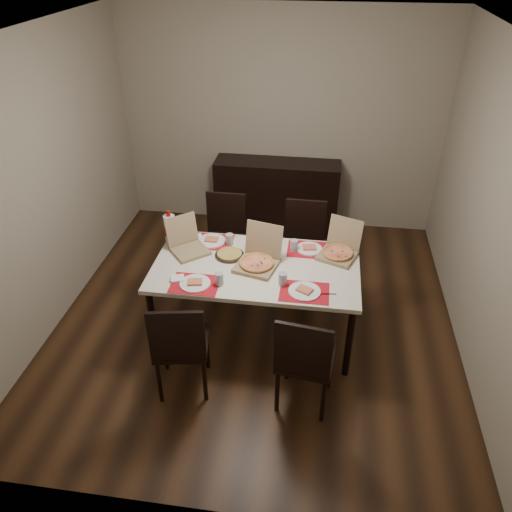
{
  "coord_description": "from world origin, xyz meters",
  "views": [
    {
      "loc": [
        0.54,
        -3.77,
        3.21
      ],
      "look_at": [
        0.03,
        -0.2,
        0.85
      ],
      "focal_mm": 35.0,
      "sensor_mm": 36.0,
      "label": 1
    }
  ],
  "objects_px": {
    "chair_near_right": "(305,359)",
    "pizza_box_center": "(258,260)",
    "sideboard": "(277,196)",
    "chair_far_right": "(304,241)",
    "dining_table": "(256,272)",
    "chair_near_left": "(180,344)",
    "chair_far_left": "(225,233)",
    "dip_bowl": "(262,254)",
    "soda_bottle": "(170,229)"
  },
  "relations": [
    {
      "from": "chair_near_right",
      "to": "pizza_box_center",
      "type": "distance_m",
      "value": 1.01
    },
    {
      "from": "sideboard",
      "to": "chair_far_right",
      "type": "relative_size",
      "value": 1.61
    },
    {
      "from": "dining_table",
      "to": "chair_near_left",
      "type": "height_order",
      "value": "chair_near_left"
    },
    {
      "from": "dining_table",
      "to": "sideboard",
      "type": "bearing_deg",
      "value": 90.75
    },
    {
      "from": "dining_table",
      "to": "chair_far_left",
      "type": "bearing_deg",
      "value": 117.31
    },
    {
      "from": "chair_near_right",
      "to": "dip_bowl",
      "type": "xyz_separation_m",
      "value": [
        -0.46,
        1.0,
        0.25
      ]
    },
    {
      "from": "dip_bowl",
      "to": "soda_bottle",
      "type": "bearing_deg",
      "value": 172.76
    },
    {
      "from": "chair_near_left",
      "to": "soda_bottle",
      "type": "xyz_separation_m",
      "value": [
        -0.37,
        1.1,
        0.38
      ]
    },
    {
      "from": "chair_far_right",
      "to": "soda_bottle",
      "type": "height_order",
      "value": "soda_bottle"
    },
    {
      "from": "dining_table",
      "to": "chair_near_right",
      "type": "bearing_deg",
      "value": -59.61
    },
    {
      "from": "chair_near_left",
      "to": "chair_far_right",
      "type": "bearing_deg",
      "value": 62.83
    },
    {
      "from": "dining_table",
      "to": "chair_far_left",
      "type": "distance_m",
      "value": 1.03
    },
    {
      "from": "dip_bowl",
      "to": "soda_bottle",
      "type": "relative_size",
      "value": 0.4
    },
    {
      "from": "dining_table",
      "to": "soda_bottle",
      "type": "xyz_separation_m",
      "value": [
        -0.85,
        0.28,
        0.21
      ]
    },
    {
      "from": "sideboard",
      "to": "dip_bowl",
      "type": "height_order",
      "value": "sideboard"
    },
    {
      "from": "pizza_box_center",
      "to": "soda_bottle",
      "type": "relative_size",
      "value": 1.36
    },
    {
      "from": "dip_bowl",
      "to": "chair_near_left",
      "type": "bearing_deg",
      "value": -117.45
    },
    {
      "from": "chair_far_left",
      "to": "chair_far_right",
      "type": "height_order",
      "value": "same"
    },
    {
      "from": "sideboard",
      "to": "soda_bottle",
      "type": "bearing_deg",
      "value": -115.83
    },
    {
      "from": "chair_near_left",
      "to": "pizza_box_center",
      "type": "distance_m",
      "value": 1.0
    },
    {
      "from": "sideboard",
      "to": "soda_bottle",
      "type": "relative_size",
      "value": 4.57
    },
    {
      "from": "pizza_box_center",
      "to": "chair_near_left",
      "type": "bearing_deg",
      "value": -121.17
    },
    {
      "from": "chair_far_left",
      "to": "pizza_box_center",
      "type": "height_order",
      "value": "pizza_box_center"
    },
    {
      "from": "chair_near_left",
      "to": "dining_table",
      "type": "bearing_deg",
      "value": 59.49
    },
    {
      "from": "sideboard",
      "to": "chair_far_left",
      "type": "xyz_separation_m",
      "value": [
        -0.44,
        -1.08,
        0.06
      ]
    },
    {
      "from": "pizza_box_center",
      "to": "soda_bottle",
      "type": "distance_m",
      "value": 0.91
    },
    {
      "from": "chair_near_right",
      "to": "pizza_box_center",
      "type": "bearing_deg",
      "value": 119.35
    },
    {
      "from": "chair_near_left",
      "to": "pizza_box_center",
      "type": "bearing_deg",
      "value": 58.83
    },
    {
      "from": "chair_far_right",
      "to": "soda_bottle",
      "type": "relative_size",
      "value": 2.83
    },
    {
      "from": "chair_near_left",
      "to": "soda_bottle",
      "type": "bearing_deg",
      "value": 108.54
    },
    {
      "from": "chair_near_left",
      "to": "chair_far_left",
      "type": "distance_m",
      "value": 1.71
    },
    {
      "from": "dining_table",
      "to": "soda_bottle",
      "type": "relative_size",
      "value": 5.48
    },
    {
      "from": "dining_table",
      "to": "pizza_box_center",
      "type": "relative_size",
      "value": 4.03
    },
    {
      "from": "dip_bowl",
      "to": "dining_table",
      "type": "bearing_deg",
      "value": -100.46
    },
    {
      "from": "pizza_box_center",
      "to": "dip_bowl",
      "type": "relative_size",
      "value": 3.42
    },
    {
      "from": "chair_far_left",
      "to": "dip_bowl",
      "type": "relative_size",
      "value": 7.12
    },
    {
      "from": "soda_bottle",
      "to": "chair_far_right",
      "type": "bearing_deg",
      "value": 25.08
    },
    {
      "from": "dip_bowl",
      "to": "soda_bottle",
      "type": "xyz_separation_m",
      "value": [
        -0.88,
        0.11,
        0.12
      ]
    },
    {
      "from": "pizza_box_center",
      "to": "dip_bowl",
      "type": "height_order",
      "value": "pizza_box_center"
    },
    {
      "from": "dining_table",
      "to": "dip_bowl",
      "type": "xyz_separation_m",
      "value": [
        0.03,
        0.17,
        0.08
      ]
    },
    {
      "from": "chair_far_right",
      "to": "dip_bowl",
      "type": "relative_size",
      "value": 7.12
    },
    {
      "from": "dining_table",
      "to": "chair_near_left",
      "type": "distance_m",
      "value": 0.96
    },
    {
      "from": "dining_table",
      "to": "dip_bowl",
      "type": "bearing_deg",
      "value": 79.54
    },
    {
      "from": "sideboard",
      "to": "pizza_box_center",
      "type": "xyz_separation_m",
      "value": [
        0.04,
        -1.97,
        0.36
      ]
    },
    {
      "from": "chair_far_left",
      "to": "chair_near_left",
      "type": "bearing_deg",
      "value": -90.54
    },
    {
      "from": "sideboard",
      "to": "dip_bowl",
      "type": "xyz_separation_m",
      "value": [
        0.06,
        -1.81,
        0.32
      ]
    },
    {
      "from": "sideboard",
      "to": "chair_near_right",
      "type": "distance_m",
      "value": 2.86
    },
    {
      "from": "soda_bottle",
      "to": "pizza_box_center",
      "type": "bearing_deg",
      "value": -17.67
    },
    {
      "from": "sideboard",
      "to": "chair_far_left",
      "type": "distance_m",
      "value": 1.17
    },
    {
      "from": "pizza_box_center",
      "to": "dip_bowl",
      "type": "distance_m",
      "value": 0.17
    }
  ]
}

